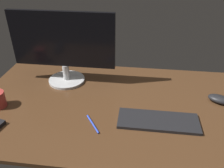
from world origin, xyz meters
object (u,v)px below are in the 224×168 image
(monitor, at_px, (63,46))
(computer_mouse, at_px, (220,99))
(pen, at_px, (93,124))
(keyboard, at_px, (158,121))

(monitor, height_order, computer_mouse, monitor)
(monitor, relative_size, computer_mouse, 4.98)
(monitor, relative_size, pen, 4.32)
(monitor, relative_size, keyboard, 1.57)
(keyboard, relative_size, computer_mouse, 3.17)
(monitor, bearing_deg, pen, -57.72)
(pen, bearing_deg, keyboard, 67.18)
(keyboard, bearing_deg, monitor, 149.51)
(keyboard, xyz_separation_m, computer_mouse, (0.32, 0.20, 0.01))
(pen, bearing_deg, computer_mouse, 79.07)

